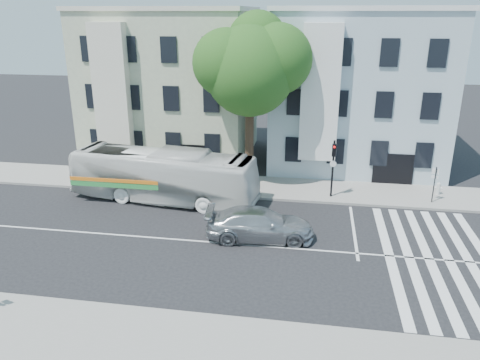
% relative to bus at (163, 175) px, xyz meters
% --- Properties ---
extents(ground, '(120.00, 120.00, 0.00)m').
position_rel_bus_xyz_m(ground, '(4.75, -5.01, -1.61)').
color(ground, black).
rests_on(ground, ground).
extents(sidewalk_far, '(80.00, 4.00, 0.15)m').
position_rel_bus_xyz_m(sidewalk_far, '(4.75, 2.99, -1.53)').
color(sidewalk_far, gray).
rests_on(sidewalk_far, ground).
extents(sidewalk_near, '(80.00, 4.00, 0.15)m').
position_rel_bus_xyz_m(sidewalk_near, '(4.75, -13.01, -1.53)').
color(sidewalk_near, gray).
rests_on(sidewalk_near, ground).
extents(building_left, '(12.00, 10.00, 11.00)m').
position_rel_bus_xyz_m(building_left, '(-2.25, 9.99, 3.89)').
color(building_left, '#A5AB90').
rests_on(building_left, ground).
extents(building_right, '(12.00, 10.00, 11.00)m').
position_rel_bus_xyz_m(building_right, '(11.75, 9.99, 3.89)').
color(building_right, '#A5BBC4').
rests_on(building_right, ground).
extents(street_tree, '(7.30, 5.90, 11.10)m').
position_rel_bus_xyz_m(street_tree, '(4.81, 3.72, 6.22)').
color(street_tree, '#2D2116').
rests_on(street_tree, ground).
extents(bus, '(4.12, 11.78, 3.21)m').
position_rel_bus_xyz_m(bus, '(0.00, 0.00, 0.00)').
color(bus, silver).
rests_on(bus, ground).
extents(sedan, '(2.79, 5.66, 1.58)m').
position_rel_bus_xyz_m(sedan, '(6.42, -4.17, -0.82)').
color(sedan, '#B0B3B8').
rests_on(sedan, ground).
extents(hedge, '(8.47, 2.72, 0.70)m').
position_rel_bus_xyz_m(hedge, '(-1.22, 1.29, -1.11)').
color(hedge, '#2B5B1D').
rests_on(hedge, sidewalk_far).
extents(traffic_signal, '(0.39, 0.51, 3.73)m').
position_rel_bus_xyz_m(traffic_signal, '(10.11, 1.86, 0.80)').
color(traffic_signal, black).
rests_on(traffic_signal, ground).
extents(fire_hydrant, '(0.43, 0.25, 0.78)m').
position_rel_bus_xyz_m(fire_hydrant, '(16.74, 3.40, -1.06)').
color(fire_hydrant, silver).
rests_on(fire_hydrant, sidewalk_far).
extents(far_sign_pole, '(0.39, 0.21, 2.22)m').
position_rel_bus_xyz_m(far_sign_pole, '(16.09, 2.02, -0.03)').
color(far_sign_pole, black).
rests_on(far_sign_pole, sidewalk_far).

